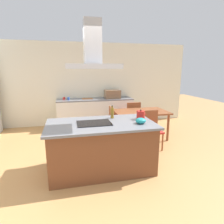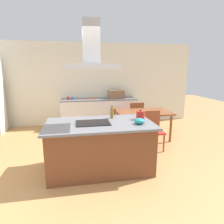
% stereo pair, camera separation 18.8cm
% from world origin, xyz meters
% --- Properties ---
extents(ground, '(16.00, 16.00, 0.00)m').
position_xyz_m(ground, '(0.00, 1.50, 0.00)').
color(ground, tan).
extents(wall_back, '(7.20, 0.10, 2.70)m').
position_xyz_m(wall_back, '(0.00, 3.25, 1.35)').
color(wall_back, silver).
rests_on(wall_back, ground).
extents(kitchen_island, '(1.93, 1.09, 0.90)m').
position_xyz_m(kitchen_island, '(0.00, 0.00, 0.45)').
color(kitchen_island, brown).
rests_on(kitchen_island, ground).
extents(cooktop, '(0.60, 0.44, 0.01)m').
position_xyz_m(cooktop, '(-0.12, 0.00, 0.91)').
color(cooktop, black).
rests_on(cooktop, kitchen_island).
extents(tea_kettle, '(0.21, 0.16, 0.19)m').
position_xyz_m(tea_kettle, '(0.80, 0.11, 0.98)').
color(tea_kettle, '#B21E19').
rests_on(tea_kettle, kitchen_island).
extents(olive_oil_bottle, '(0.07, 0.07, 0.25)m').
position_xyz_m(olive_oil_bottle, '(0.28, 0.30, 1.01)').
color(olive_oil_bottle, olive).
rests_on(olive_oil_bottle, kitchen_island).
extents(mixing_bowl, '(0.18, 0.18, 0.10)m').
position_xyz_m(mixing_bowl, '(0.69, -0.19, 0.95)').
color(mixing_bowl, teal).
rests_on(mixing_bowl, kitchen_island).
extents(back_counter, '(2.45, 0.62, 0.90)m').
position_xyz_m(back_counter, '(0.31, 2.88, 0.45)').
color(back_counter, silver).
rests_on(back_counter, ground).
extents(countertop_microwave, '(0.50, 0.38, 0.28)m').
position_xyz_m(countertop_microwave, '(0.89, 2.88, 1.04)').
color(countertop_microwave, brown).
rests_on(countertop_microwave, back_counter).
extents(coffee_mug_red, '(0.08, 0.08, 0.09)m').
position_xyz_m(coffee_mug_red, '(-0.67, 2.88, 0.95)').
color(coffee_mug_red, red).
rests_on(coffee_mug_red, back_counter).
extents(coffee_mug_blue, '(0.08, 0.08, 0.09)m').
position_xyz_m(coffee_mug_blue, '(-0.54, 2.82, 0.95)').
color(coffee_mug_blue, '#2D56B2').
rests_on(coffee_mug_blue, back_counter).
extents(cutting_board, '(0.34, 0.24, 0.02)m').
position_xyz_m(cutting_board, '(0.07, 2.93, 0.91)').
color(cutting_board, '#995B33').
rests_on(cutting_board, back_counter).
extents(dining_table, '(1.40, 0.90, 0.75)m').
position_xyz_m(dining_table, '(1.33, 1.42, 0.67)').
color(dining_table, brown).
rests_on(dining_table, ground).
extents(chair_facing_back_wall, '(0.42, 0.42, 0.89)m').
position_xyz_m(chair_facing_back_wall, '(1.33, 2.08, 0.51)').
color(chair_facing_back_wall, red).
rests_on(chair_facing_back_wall, ground).
extents(chair_at_left_end, '(0.42, 0.42, 0.89)m').
position_xyz_m(chair_at_left_end, '(0.42, 1.42, 0.51)').
color(chair_at_left_end, red).
rests_on(chair_at_left_end, ground).
extents(chair_facing_island, '(0.42, 0.42, 0.89)m').
position_xyz_m(chair_facing_island, '(1.33, 0.75, 0.51)').
color(chair_facing_island, red).
rests_on(chair_facing_island, ground).
extents(range_hood, '(0.90, 0.55, 0.78)m').
position_xyz_m(range_hood, '(-0.12, 0.00, 2.10)').
color(range_hood, '#ADADB2').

